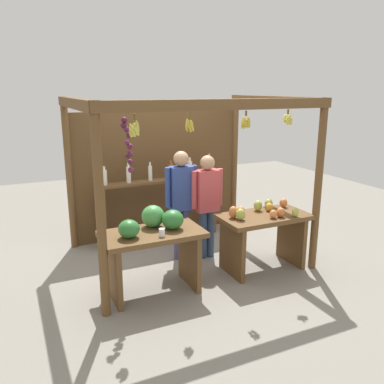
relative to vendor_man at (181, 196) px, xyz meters
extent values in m
plane|color=gray|center=(0.08, 0.02, -0.94)|extent=(12.00, 12.00, 0.00)
cylinder|color=brown|center=(-1.35, -1.05, 0.21)|extent=(0.10, 0.10, 2.28)
cylinder|color=brown|center=(1.50, -1.05, 0.21)|extent=(0.10, 0.10, 2.28)
cylinder|color=brown|center=(-1.35, 1.09, 0.21)|extent=(0.10, 0.10, 2.28)
cylinder|color=brown|center=(1.50, 1.09, 0.21)|extent=(0.10, 0.10, 2.28)
cube|color=brown|center=(0.08, -1.05, 1.29)|extent=(2.95, 0.12, 0.12)
cube|color=brown|center=(-1.35, 0.02, 1.29)|extent=(0.12, 2.24, 0.12)
cube|color=brown|center=(1.50, 0.02, 1.29)|extent=(0.12, 2.24, 0.12)
cube|color=#52381E|center=(0.08, 1.11, 0.09)|extent=(2.85, 0.04, 2.05)
cylinder|color=brown|center=(0.43, -0.93, 1.18)|extent=(0.02, 0.02, 0.06)
ellipsoid|color=gold|center=(0.46, -0.93, 1.08)|extent=(0.04, 0.07, 0.13)
ellipsoid|color=gold|center=(0.45, -0.90, 1.05)|extent=(0.07, 0.06, 0.13)
ellipsoid|color=gold|center=(0.41, -0.89, 1.05)|extent=(0.05, 0.05, 0.13)
ellipsoid|color=gold|center=(0.41, -0.93, 1.08)|extent=(0.04, 0.08, 0.13)
ellipsoid|color=gold|center=(0.42, -0.95, 1.06)|extent=(0.07, 0.05, 0.13)
ellipsoid|color=gold|center=(0.45, -0.97, 1.07)|extent=(0.06, 0.05, 0.13)
cylinder|color=brown|center=(-0.92, -0.94, 1.18)|extent=(0.02, 0.02, 0.06)
ellipsoid|color=#D1CC4C|center=(-0.90, -0.94, 1.05)|extent=(0.04, 0.09, 0.15)
ellipsoid|color=#D1CC4C|center=(-0.90, -0.92, 1.05)|extent=(0.07, 0.07, 0.15)
ellipsoid|color=#D1CC4C|center=(-0.92, -0.91, 1.04)|extent=(0.06, 0.04, 0.15)
ellipsoid|color=#D1CC4C|center=(-0.93, -0.93, 1.04)|extent=(0.06, 0.05, 0.15)
ellipsoid|color=#D1CC4C|center=(-0.96, -0.94, 1.03)|extent=(0.04, 0.06, 0.15)
ellipsoid|color=#D1CC4C|center=(-0.95, -0.97, 1.04)|extent=(0.08, 0.08, 0.15)
ellipsoid|color=#D1CC4C|center=(-0.92, -0.98, 1.05)|extent=(0.09, 0.04, 0.15)
ellipsoid|color=#D1CC4C|center=(-0.90, -0.96, 1.07)|extent=(0.07, 0.07, 0.15)
cylinder|color=brown|center=(1.07, -0.88, 1.18)|extent=(0.02, 0.02, 0.06)
ellipsoid|color=#D1CC4C|center=(1.10, -0.88, 1.09)|extent=(0.04, 0.06, 0.11)
ellipsoid|color=#D1CC4C|center=(1.10, -0.86, 1.09)|extent=(0.06, 0.07, 0.11)
ellipsoid|color=#D1CC4C|center=(1.07, -0.84, 1.09)|extent=(0.07, 0.04, 0.11)
ellipsoid|color=#D1CC4C|center=(1.05, -0.85, 1.09)|extent=(0.06, 0.05, 0.11)
ellipsoid|color=#D1CC4C|center=(1.03, -0.87, 1.09)|extent=(0.04, 0.06, 0.11)
ellipsoid|color=#D1CC4C|center=(1.05, -0.90, 1.06)|extent=(0.06, 0.06, 0.11)
ellipsoid|color=#D1CC4C|center=(1.07, -0.91, 1.07)|extent=(0.06, 0.04, 0.11)
ellipsoid|color=#D1CC4C|center=(1.10, -0.91, 1.06)|extent=(0.05, 0.05, 0.11)
cylinder|color=brown|center=(-0.28, -0.90, 1.18)|extent=(0.02, 0.02, 0.06)
ellipsoid|color=gold|center=(-0.26, -0.90, 1.04)|extent=(0.04, 0.08, 0.14)
ellipsoid|color=gold|center=(-0.27, -0.87, 1.05)|extent=(0.08, 0.05, 0.14)
ellipsoid|color=gold|center=(-0.30, -0.88, 1.07)|extent=(0.06, 0.06, 0.15)
ellipsoid|color=gold|center=(-0.30, -0.91, 1.07)|extent=(0.07, 0.07, 0.15)
ellipsoid|color=gold|center=(-0.27, -0.93, 1.05)|extent=(0.09, 0.05, 0.14)
cylinder|color=#4C422D|center=(-0.94, -0.69, 0.93)|extent=(0.01, 0.01, 0.55)
sphere|color=#47142D|center=(-0.96, -0.67, 1.13)|extent=(0.07, 0.07, 0.07)
sphere|color=#47142D|center=(-0.97, -0.67, 1.07)|extent=(0.07, 0.07, 0.07)
sphere|color=#511938|center=(-0.94, -0.70, 1.03)|extent=(0.06, 0.06, 0.06)
sphere|color=#47142D|center=(-0.92, -0.71, 0.96)|extent=(0.06, 0.06, 0.06)
sphere|color=#601E42|center=(-0.94, -0.68, 0.88)|extent=(0.06, 0.06, 0.06)
sphere|color=#511938|center=(-0.91, -0.69, 0.84)|extent=(0.07, 0.07, 0.07)
sphere|color=#47142D|center=(-0.94, -0.69, 0.73)|extent=(0.06, 0.06, 0.06)
sphere|color=#511938|center=(-0.91, -0.70, 0.75)|extent=(0.06, 0.06, 0.06)
sphere|color=#511938|center=(-0.91, -0.68, 0.66)|extent=(0.06, 0.06, 0.06)
sphere|color=#601E42|center=(-0.92, -0.71, 0.58)|extent=(0.07, 0.07, 0.07)
cube|color=brown|center=(-0.71, -0.78, -0.20)|extent=(1.20, 0.64, 0.06)
cube|color=brown|center=(-1.19, -0.78, -0.58)|extent=(0.06, 0.58, 0.71)
cube|color=brown|center=(-0.23, -0.78, -0.58)|extent=(0.06, 0.58, 0.71)
ellipsoid|color=#429347|center=(-0.64, -0.61, -0.03)|extent=(0.33, 0.33, 0.27)
ellipsoid|color=#2D7533|center=(-1.00, -0.85, -0.06)|extent=(0.29, 0.29, 0.21)
ellipsoid|color=#2D7533|center=(-0.45, -0.78, -0.05)|extent=(0.34, 0.34, 0.23)
cylinder|color=white|center=(-0.65, -0.96, -0.12)|extent=(0.07, 0.07, 0.09)
cube|color=brown|center=(0.86, -0.78, -0.20)|extent=(1.20, 0.64, 0.06)
cube|color=brown|center=(0.38, -0.78, -0.58)|extent=(0.06, 0.58, 0.71)
cube|color=brown|center=(1.34, -0.78, -0.58)|extent=(0.06, 0.58, 0.71)
ellipsoid|color=#A8B24C|center=(0.46, -0.84, -0.09)|extent=(0.15, 0.15, 0.15)
ellipsoid|color=#E07F47|center=(0.56, -0.68, -0.10)|extent=(0.15, 0.15, 0.13)
ellipsoid|color=#A8B24C|center=(0.88, -0.60, -0.09)|extent=(0.13, 0.13, 0.15)
ellipsoid|color=#CC7038|center=(0.99, -0.95, -0.10)|extent=(0.16, 0.16, 0.13)
ellipsoid|color=#E07F47|center=(1.30, -0.61, -0.10)|extent=(0.13, 0.13, 0.13)
ellipsoid|color=#CC7038|center=(0.41, -0.73, -0.09)|extent=(0.16, 0.16, 0.16)
ellipsoid|color=#E07F47|center=(0.87, -0.96, -0.11)|extent=(0.13, 0.13, 0.12)
ellipsoid|color=#A8B24C|center=(1.08, -0.57, -0.10)|extent=(0.14, 0.14, 0.14)
ellipsoid|color=gold|center=(1.02, -0.67, -0.11)|extent=(0.14, 0.14, 0.11)
ellipsoid|color=#A8B24C|center=(1.17, -1.02, -0.11)|extent=(0.11, 0.11, 0.12)
cube|color=brown|center=(-0.93, 0.82, -0.44)|extent=(0.05, 0.20, 1.00)
cube|color=brown|center=(0.92, 0.82, -0.44)|extent=(0.05, 0.20, 1.00)
cube|color=brown|center=(0.00, 0.82, 0.04)|extent=(1.85, 0.22, 0.04)
cylinder|color=silver|center=(-0.88, 0.82, 0.18)|extent=(0.07, 0.07, 0.22)
cylinder|color=silver|center=(-0.88, 0.82, 0.32)|extent=(0.03, 0.03, 0.06)
cylinder|color=silver|center=(-0.51, 0.82, 0.19)|extent=(0.07, 0.07, 0.25)
cylinder|color=silver|center=(-0.51, 0.82, 0.34)|extent=(0.03, 0.03, 0.06)
cylinder|color=silver|center=(-0.17, 0.82, 0.18)|extent=(0.06, 0.06, 0.23)
cylinder|color=silver|center=(-0.17, 0.82, 0.33)|extent=(0.03, 0.03, 0.06)
cylinder|color=#994C1E|center=(0.17, 0.82, 0.18)|extent=(0.07, 0.07, 0.24)
cylinder|color=#994C1E|center=(0.17, 0.82, 0.33)|extent=(0.03, 0.03, 0.06)
cylinder|color=silver|center=(0.51, 0.82, 0.19)|extent=(0.08, 0.08, 0.25)
cylinder|color=silver|center=(0.51, 0.82, 0.35)|extent=(0.04, 0.04, 0.06)
cylinder|color=#D8B266|center=(0.85, 0.82, 0.21)|extent=(0.07, 0.07, 0.29)
cylinder|color=#D8B266|center=(0.85, 0.82, 0.39)|extent=(0.03, 0.03, 0.06)
cylinder|color=#474672|center=(-0.06, 0.00, -0.57)|extent=(0.11, 0.11, 0.73)
cylinder|color=#474672|center=(0.06, 0.00, -0.57)|extent=(0.11, 0.11, 0.73)
cube|color=#2D428C|center=(0.00, 0.00, 0.11)|extent=(0.32, 0.19, 0.62)
cylinder|color=#2D428C|center=(-0.20, 0.00, 0.14)|extent=(0.08, 0.08, 0.56)
cylinder|color=#2D428C|center=(0.20, 0.00, 0.14)|extent=(0.08, 0.08, 0.56)
sphere|color=tan|center=(0.00, 0.00, 0.52)|extent=(0.21, 0.21, 0.21)
cylinder|color=navy|center=(0.28, -0.12, -0.58)|extent=(0.11, 0.11, 0.70)
cylinder|color=navy|center=(0.40, -0.12, -0.58)|extent=(0.11, 0.11, 0.70)
cube|color=#BF474C|center=(0.34, -0.12, 0.06)|extent=(0.32, 0.19, 0.59)
cylinder|color=#BF474C|center=(0.14, -0.12, 0.09)|extent=(0.08, 0.08, 0.53)
cylinder|color=#BF474C|center=(0.54, -0.12, 0.09)|extent=(0.08, 0.08, 0.53)
sphere|color=tan|center=(0.34, -0.12, 0.46)|extent=(0.20, 0.20, 0.20)
camera|label=1|loc=(-2.14, -4.98, 1.46)|focal=37.55mm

